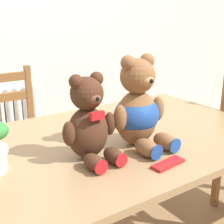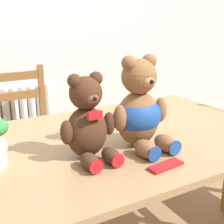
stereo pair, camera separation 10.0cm
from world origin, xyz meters
The scene contains 7 objects.
wall_back centered at (0.00, 1.86, 1.30)m, with size 8.00×0.04×2.60m, color silver.
radiator centered at (-0.13, 1.79, 0.33)m, with size 0.56×0.10×0.73m.
dining_table centered at (0.00, 0.49, 0.66)m, with size 1.60×0.98×0.74m.
wooden_chair_behind centered at (-0.21, 1.41, 0.47)m, with size 0.44×0.42×0.94m.
teddy_bear_left centered at (-0.18, 0.36, 0.89)m, with size 0.24×0.24×0.34m.
teddy_bear_right centered at (0.07, 0.37, 0.90)m, with size 0.28×0.29×0.40m.
chocolate_bar centered at (0.03, 0.14, 0.74)m, with size 0.15×0.05×0.01m, color red.
Camera 2 is at (-0.67, -0.69, 1.29)m, focal length 50.00 mm.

